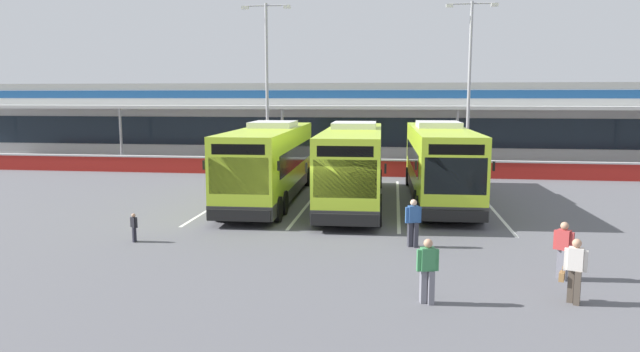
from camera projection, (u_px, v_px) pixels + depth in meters
ground_plane at (343, 229)px, 21.47m from camera, size 200.00×200.00×0.00m
terminal_building at (372, 120)px, 47.45m from camera, size 70.00×13.00×6.00m
red_barrier_wall at (364, 167)px, 35.62m from camera, size 60.00×0.40×1.10m
coach_bus_leftmost at (270, 164)px, 27.15m from camera, size 3.10×12.20×3.78m
coach_bus_left_centre at (353, 166)px, 26.37m from camera, size 3.10×12.20×3.78m
coach_bus_centre at (439, 164)px, 27.06m from camera, size 3.10×12.20×3.78m
bay_stripe_far_west at (229, 197)px, 28.17m from camera, size 0.14×13.00×0.01m
bay_stripe_west at (312, 199)px, 27.63m from camera, size 0.14×13.00×0.01m
bay_stripe_mid_west at (398, 201)px, 27.08m from camera, size 0.14×13.00×0.01m
bay_stripe_centre at (488, 204)px, 26.54m from camera, size 0.14×13.00×0.01m
pedestrian_with_handbag at (574, 269)px, 13.69m from camera, size 0.63×0.48×1.62m
pedestrian_in_dark_coat at (427, 269)px, 13.67m from camera, size 0.54×0.29×1.62m
pedestrian_child at (134, 226)px, 19.55m from camera, size 0.32×0.25×1.00m
pedestrian_near_bin at (563, 249)px, 15.49m from camera, size 0.49×0.42×1.62m
pedestrian_approaching_bus at (413, 221)px, 18.85m from camera, size 0.54×0.30×1.62m
lamp_post_west at (267, 77)px, 37.29m from camera, size 3.24×0.28×11.00m
lamp_post_centre at (469, 76)px, 36.47m from camera, size 3.24×0.28×11.00m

